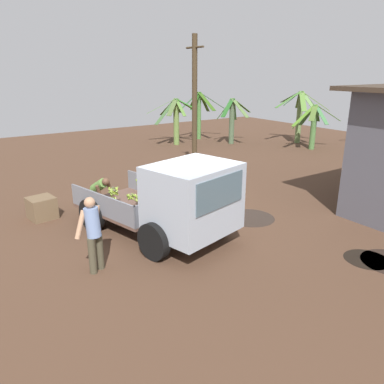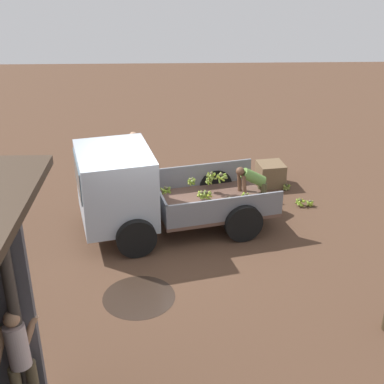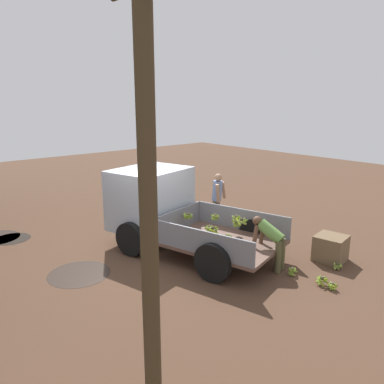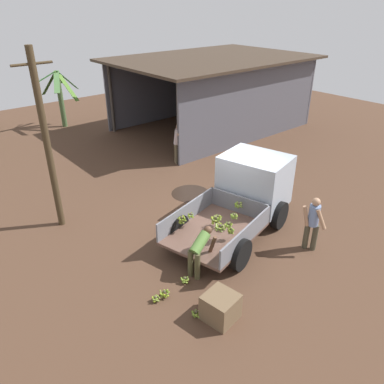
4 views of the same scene
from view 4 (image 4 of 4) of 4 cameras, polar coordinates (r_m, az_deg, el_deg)
ground at (r=11.99m, az=5.01°, el=-3.92°), size 36.00×36.00×0.00m
mud_patch_0 at (r=15.77m, az=7.79°, el=4.01°), size 0.98×0.98×0.01m
mud_patch_1 at (r=13.39m, az=-0.24°, el=-0.20°), size 1.37×1.37×0.01m
mud_patch_2 at (r=16.23m, az=7.87°, el=4.70°), size 1.27×1.27×0.01m
cargo_truck at (r=11.49m, az=8.60°, el=0.48°), size 4.66×2.98×2.01m
warehouse_shed at (r=20.22m, az=4.16°, el=17.17°), size 9.85×6.81×3.61m
utility_pole at (r=11.21m, az=-21.25°, el=7.03°), size 1.04×0.19×5.20m
banana_palm_2 at (r=21.37m, az=-19.40°, el=13.54°), size 2.22×2.42×2.93m
person_foreground_visitor at (r=10.57m, az=17.94°, el=-4.29°), size 0.48×0.67×1.62m
person_worker_loading at (r=9.35m, az=1.15°, el=-8.64°), size 0.79×0.63×1.18m
person_bystander_near_shed at (r=15.65m, az=-2.13°, el=7.71°), size 0.66×0.61×1.67m
banana_bunch_on_ground_0 at (r=8.60m, az=0.64°, el=-18.03°), size 0.21×0.22×0.17m
banana_bunch_on_ground_1 at (r=9.05m, az=-4.21°, el=-15.13°), size 0.26×0.26×0.20m
banana_bunch_on_ground_2 at (r=9.40m, az=-1.08°, el=-13.21°), size 0.22×0.21×0.18m
banana_bunch_on_ground_3 at (r=8.97m, az=-5.54°, el=-15.84°), size 0.20×0.20×0.17m
wooden_crate_0 at (r=8.46m, az=4.37°, el=-17.08°), size 0.77×0.77×0.61m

